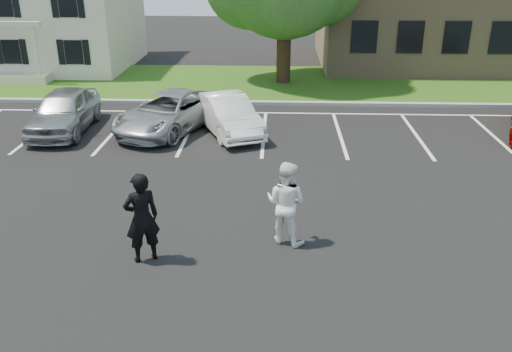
{
  "coord_description": "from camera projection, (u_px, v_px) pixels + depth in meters",
  "views": [
    {
      "loc": [
        0.5,
        -11.06,
        6.36
      ],
      "look_at": [
        0.0,
        1.0,
        1.25
      ],
      "focal_mm": 38.0,
      "sensor_mm": 36.0,
      "label": 1
    }
  ],
  "objects": [
    {
      "name": "grass_strip",
      "position": [
        268.0,
        83.0,
        27.38
      ],
      "size": [
        44.0,
        8.0,
        0.08
      ],
      "primitive_type": "cube",
      "color": "#254E0E",
      "rests_on": "ground"
    },
    {
      "name": "ground_plane",
      "position": [
        254.0,
        242.0,
        12.68
      ],
      "size": [
        90.0,
        90.0,
        0.0
      ],
      "primitive_type": "plane",
      "color": "black",
      "rests_on": "ground"
    },
    {
      "name": "car_silver_west",
      "position": [
        64.0,
        111.0,
        20.02
      ],
      "size": [
        2.05,
        4.65,
        1.56
      ],
      "primitive_type": "imported",
      "rotation": [
        0.0,
        0.0,
        0.05
      ],
      "color": "#9D9DA2",
      "rests_on": "ground"
    },
    {
      "name": "curb",
      "position": [
        266.0,
        103.0,
        23.69
      ],
      "size": [
        40.0,
        0.3,
        0.15
      ],
      "primitive_type": "cube",
      "color": "gray",
      "rests_on": "ground"
    },
    {
      "name": "car_silver_minivan",
      "position": [
        170.0,
        112.0,
        20.14
      ],
      "size": [
        4.16,
        5.6,
        1.41
      ],
      "primitive_type": "imported",
      "rotation": [
        0.0,
        0.0,
        -0.4
      ],
      "color": "#A4A7AB",
      "rests_on": "ground"
    },
    {
      "name": "man_black_suit",
      "position": [
        142.0,
        218.0,
        11.56
      ],
      "size": [
        0.89,
        0.78,
        2.06
      ],
      "primitive_type": "imported",
      "rotation": [
        0.0,
        0.0,
        3.62
      ],
      "color": "black",
      "rests_on": "ground"
    },
    {
      "name": "car_white_sedan",
      "position": [
        228.0,
        114.0,
        19.88
      ],
      "size": [
        3.06,
        4.48,
        1.4
      ],
      "primitive_type": "imported",
      "rotation": [
        0.0,
        0.0,
        0.41
      ],
      "color": "white",
      "rests_on": "ground"
    },
    {
      "name": "man_white_shirt",
      "position": [
        286.0,
        203.0,
        12.33
      ],
      "size": [
        1.19,
        1.09,
        1.98
      ],
      "primitive_type": "imported",
      "rotation": [
        0.0,
        0.0,
        2.7
      ],
      "color": "white",
      "rests_on": "ground"
    },
    {
      "name": "stall_lines",
      "position": [
        301.0,
        126.0,
        20.86
      ],
      "size": [
        34.0,
        5.36,
        0.01
      ],
      "color": "white",
      "rests_on": "ground"
    }
  ]
}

